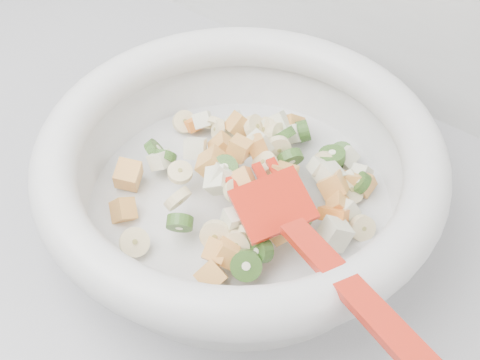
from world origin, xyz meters
The scene contains 1 object.
mixing_bowl centered at (-0.15, 1.48, 0.96)m, with size 0.46×0.38×0.14m.
Camera 1 is at (0.11, 1.14, 1.41)m, focal length 50.00 mm.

